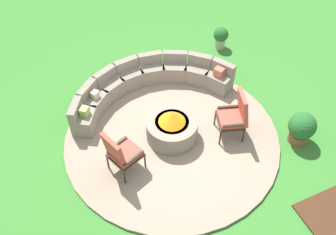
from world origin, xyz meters
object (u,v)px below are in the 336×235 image
fire_pit (172,127)px  potted_plant_2 (302,128)px  potted_plant_0 (221,37)px  curved_stone_bench (147,84)px  lounge_chair_front_right (235,115)px  lounge_chair_front_left (121,153)px

fire_pit → potted_plant_2: 2.70m
fire_pit → potted_plant_0: bearing=43.5°
curved_stone_bench → lounge_chair_front_right: bearing=-58.2°
curved_stone_bench → lounge_chair_front_left: size_ratio=3.46×
potted_plant_2 → lounge_chair_front_right: bearing=149.5°
curved_stone_bench → potted_plant_2: curved_stone_bench is taller
lounge_chair_front_left → curved_stone_bench: bearing=125.3°
lounge_chair_front_left → potted_plant_2: bearing=57.6°
lounge_chair_front_left → lounge_chair_front_right: 2.48m
lounge_chair_front_right → lounge_chair_front_left: bearing=107.2°
fire_pit → lounge_chair_front_right: lounge_chair_front_right is taller
fire_pit → potted_plant_0: 3.52m
curved_stone_bench → potted_plant_0: bearing=20.2°
lounge_chair_front_left → potted_plant_0: (3.80, 2.84, -0.28)m
fire_pit → lounge_chair_front_left: bearing=-161.6°
potted_plant_2 → fire_pit: bearing=154.5°
fire_pit → lounge_chair_front_left: (-1.25, -0.41, 0.28)m
lounge_chair_front_right → potted_plant_2: bearing=-102.5°
potted_plant_0 → potted_plant_2: 3.59m
potted_plant_0 → potted_plant_2: (-0.12, -3.58, 0.05)m
fire_pit → curved_stone_bench: 1.49m
lounge_chair_front_right → potted_plant_2: (1.21, -0.71, -0.23)m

